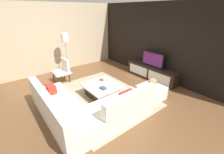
{
  "coord_description": "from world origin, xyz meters",
  "views": [
    {
      "loc": [
        3.36,
        -2.26,
        2.53
      ],
      "look_at": [
        -0.08,
        0.47,
        0.56
      ],
      "focal_mm": 24.23,
      "sensor_mm": 36.0,
      "label": 1
    }
  ],
  "objects": [
    {
      "name": "accent_chair_near",
      "position": [
        -1.9,
        -0.43,
        0.49
      ],
      "size": [
        0.57,
        0.51,
        0.87
      ],
      "rotation": [
        0.0,
        0.0,
        0.04
      ],
      "color": "black",
      "rests_on": "ground"
    },
    {
      "name": "sectional_couch",
      "position": [
        0.53,
        -0.86,
        0.29
      ],
      "size": [
        2.47,
        2.4,
        0.82
      ],
      "color": "white",
      "rests_on": "ground"
    },
    {
      "name": "fruit_bowl",
      "position": [
        -0.28,
        0.2,
        0.43
      ],
      "size": [
        0.28,
        0.28,
        0.14
      ],
      "color": "silver",
      "rests_on": "coffee_table"
    },
    {
      "name": "media_console",
      "position": [
        -0.0,
        2.4,
        0.25
      ],
      "size": [
        2.17,
        0.45,
        0.5
      ],
      "color": "black",
      "rests_on": "ground"
    },
    {
      "name": "side_wall_left",
      "position": [
        -3.2,
        0.2,
        1.4
      ],
      "size": [
        0.12,
        5.2,
        2.8
      ],
      "primitive_type": "cube",
      "color": "#C6B28E",
      "rests_on": "ground"
    },
    {
      "name": "coffee_table",
      "position": [
        -0.1,
        0.1,
        0.2
      ],
      "size": [
        1.07,
        1.01,
        0.38
      ],
      "color": "black",
      "rests_on": "ground"
    },
    {
      "name": "feature_wall_back",
      "position": [
        0.0,
        2.7,
        1.4
      ],
      "size": [
        6.4,
        0.12,
        2.8
      ],
      "primitive_type": "cube",
      "color": "black",
      "rests_on": "ground"
    },
    {
      "name": "ground_plane",
      "position": [
        0.0,
        0.0,
        0.0
      ],
      "size": [
        14.0,
        14.0,
        0.0
      ],
      "primitive_type": "plane",
      "color": "brown"
    },
    {
      "name": "book_stack",
      "position": [
        0.12,
        -0.03,
        0.41
      ],
      "size": [
        0.2,
        0.14,
        0.06
      ],
      "color": "#2D516B",
      "rests_on": "coffee_table"
    },
    {
      "name": "decorative_ball",
      "position": [
        0.95,
        1.2,
        0.54
      ],
      "size": [
        0.27,
        0.27,
        0.27
      ],
      "primitive_type": "sphere",
      "color": "#AD8451",
      "rests_on": "ottoman"
    },
    {
      "name": "floor_lamp",
      "position": [
        -2.51,
        0.04,
        1.41
      ],
      "size": [
        0.3,
        0.3,
        1.68
      ],
      "color": "#A5A5AA",
      "rests_on": "ground"
    },
    {
      "name": "television",
      "position": [
        0.0,
        2.4,
        0.79
      ],
      "size": [
        0.97,
        0.06,
        0.58
      ],
      "color": "black",
      "rests_on": "media_console"
    },
    {
      "name": "ottoman",
      "position": [
        0.95,
        1.2,
        0.2
      ],
      "size": [
        0.7,
        0.7,
        0.4
      ],
      "primitive_type": "cube",
      "color": "white",
      "rests_on": "ground"
    },
    {
      "name": "area_rug",
      "position": [
        -0.1,
        0.0,
        0.01
      ],
      "size": [
        3.23,
        2.51,
        0.01
      ],
      "primitive_type": "cube",
      "color": "tan",
      "rests_on": "ground"
    }
  ]
}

